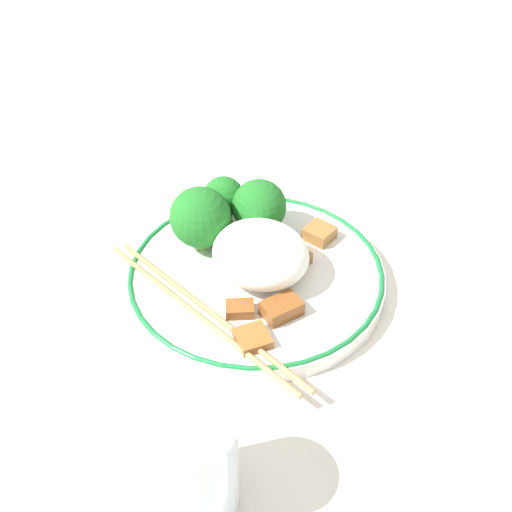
{
  "coord_description": "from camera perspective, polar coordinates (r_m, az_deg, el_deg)",
  "views": [
    {
      "loc": [
        0.3,
        -0.4,
        0.47
      ],
      "look_at": [
        0.0,
        0.0,
        0.04
      ],
      "focal_mm": 50.0,
      "sensor_mm": 36.0,
      "label": 1
    }
  ],
  "objects": [
    {
      "name": "rice_mound",
      "position": [
        0.65,
        0.24,
        0.05
      ],
      "size": [
        0.09,
        0.08,
        0.05
      ],
      "color": "white",
      "rests_on": "plate"
    },
    {
      "name": "broccoli_back_right",
      "position": [
        0.68,
        -4.4,
        3.14
      ],
      "size": [
        0.06,
        0.06,
        0.06
      ],
      "color": "#72AD4C",
      "rests_on": "plate"
    },
    {
      "name": "meat_near_front",
      "position": [
        0.63,
        -1.3,
        -4.27
      ],
      "size": [
        0.03,
        0.03,
        0.01
      ],
      "color": "brown",
      "rests_on": "plate"
    },
    {
      "name": "meat_near_right",
      "position": [
        0.61,
        -0.27,
        -6.59
      ],
      "size": [
        0.04,
        0.04,
        0.01
      ],
      "color": "#995B28",
      "rests_on": "plate"
    },
    {
      "name": "meat_on_rice_edge",
      "position": [
        0.63,
        2.06,
        -4.21
      ],
      "size": [
        0.03,
        0.04,
        0.01
      ],
      "color": "brown",
      "rests_on": "plate"
    },
    {
      "name": "meat_near_back",
      "position": [
        0.67,
        2.93,
        -0.53
      ],
      "size": [
        0.02,
        0.04,
        0.01
      ],
      "color": "#9E6633",
      "rests_on": "plate"
    },
    {
      "name": "broccoli_back_left",
      "position": [
        0.7,
        0.25,
        3.97
      ],
      "size": [
        0.05,
        0.05,
        0.06
      ],
      "color": "#72AD4C",
      "rests_on": "plate"
    },
    {
      "name": "plate",
      "position": [
        0.68,
        -0.0,
        -1.69
      ],
      "size": [
        0.24,
        0.24,
        0.02
      ],
      "color": "white",
      "rests_on": "ground_plane"
    },
    {
      "name": "drinking_glass",
      "position": [
        0.51,
        -5.26,
        -16.24
      ],
      "size": [
        0.07,
        0.07,
        0.09
      ],
      "color": "silver",
      "rests_on": "ground_plane"
    },
    {
      "name": "ground_plane",
      "position": [
        0.68,
        -0.0,
        -2.32
      ],
      "size": [
        3.0,
        3.0,
        0.0
      ],
      "primitive_type": "plane",
      "color": "silver"
    },
    {
      "name": "meat_near_left",
      "position": [
        0.71,
        5.09,
        1.82
      ],
      "size": [
        0.03,
        0.03,
        0.01
      ],
      "color": "#9E6633",
      "rests_on": "plate"
    },
    {
      "name": "broccoli_back_center",
      "position": [
        0.72,
        -2.61,
        4.68
      ],
      "size": [
        0.04,
        0.04,
        0.05
      ],
      "color": "#72AD4C",
      "rests_on": "plate"
    },
    {
      "name": "chopsticks",
      "position": [
        0.63,
        -4.35,
        -4.51
      ],
      "size": [
        0.25,
        0.05,
        0.01
      ],
      "color": "#AD8451",
      "rests_on": "plate"
    }
  ]
}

